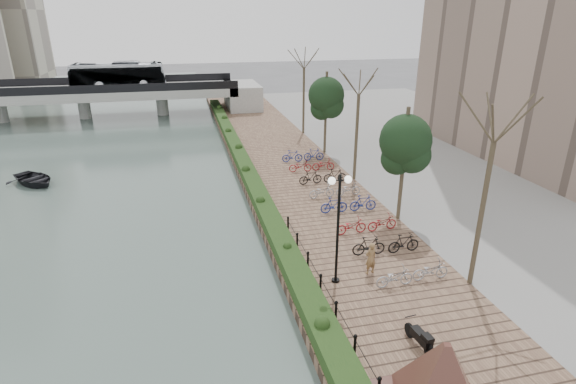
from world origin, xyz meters
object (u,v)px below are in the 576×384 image
object	(u,v)px
motorcycle	(420,336)
granite_monument	(442,379)
pedestrian	(371,258)
boat	(34,179)
lamppost	(339,207)

from	to	relation	value
motorcycle	granite_monument	bearing A→B (deg)	-113.97
granite_monument	pedestrian	world-z (taller)	granite_monument
pedestrian	boat	world-z (taller)	pedestrian
granite_monument	pedestrian	bearing A→B (deg)	81.55
motorcycle	boat	xyz separation A→B (m)	(-18.39, 22.77, -0.52)
granite_monument	boat	world-z (taller)	granite_monument
granite_monument	motorcycle	distance (m)	2.96
boat	motorcycle	bearing A→B (deg)	-92.36
pedestrian	boat	size ratio (longest dim) A/B	0.39
motorcycle	pedestrian	world-z (taller)	pedestrian
lamppost	pedestrian	xyz separation A→B (m)	(1.75, 0.28, -2.84)
pedestrian	boat	bearing A→B (deg)	-54.73
lamppost	boat	size ratio (longest dim) A/B	1.26
granite_monument	boat	bearing A→B (deg)	124.50
granite_monument	lamppost	bearing A→B (deg)	94.60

